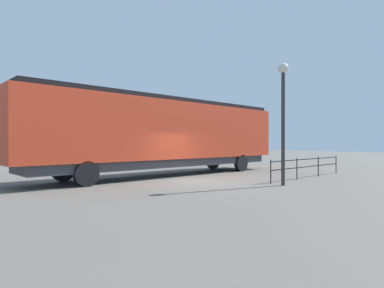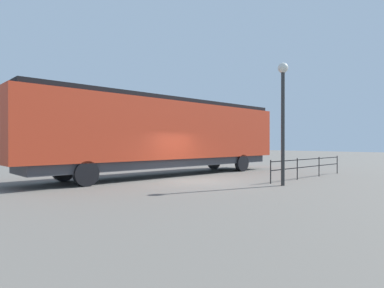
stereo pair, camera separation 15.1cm
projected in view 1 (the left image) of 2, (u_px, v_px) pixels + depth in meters
ground_plane at (196, 181)px, 15.81m from camera, size 120.00×120.00×0.00m
locomotive at (174, 133)px, 18.85m from camera, size 2.81×16.81×4.39m
lamp_post at (283, 103)px, 14.17m from camera, size 0.45×0.45×5.40m
platform_fence at (308, 164)px, 17.30m from camera, size 0.05×7.30×1.09m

